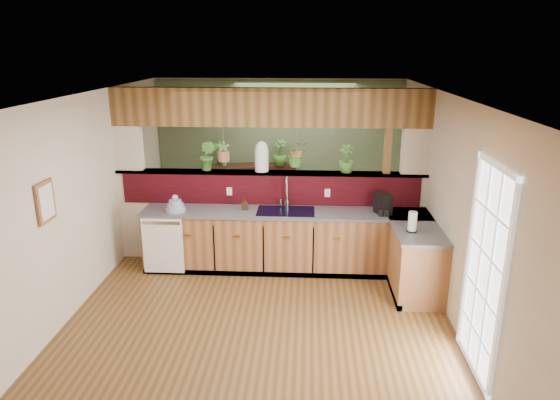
# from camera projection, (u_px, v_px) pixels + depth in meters

# --- Properties ---
(ground) EXTENTS (4.60, 7.00, 0.01)m
(ground) POSITION_uv_depth(u_px,v_px,m) (263.00, 300.00, 6.49)
(ground) COLOR brown
(ground) RESTS_ON ground
(ceiling) EXTENTS (4.60, 7.00, 0.01)m
(ceiling) POSITION_uv_depth(u_px,v_px,m) (261.00, 97.00, 5.72)
(ceiling) COLOR brown
(ceiling) RESTS_ON ground
(wall_back) EXTENTS (4.60, 0.02, 2.60)m
(wall_back) POSITION_uv_depth(u_px,v_px,m) (279.00, 149.00, 9.44)
(wall_back) COLOR beige
(wall_back) RESTS_ON ground
(wall_front) EXTENTS (4.60, 0.02, 2.60)m
(wall_front) POSITION_uv_depth(u_px,v_px,m) (204.00, 397.00, 2.77)
(wall_front) COLOR beige
(wall_front) RESTS_ON ground
(wall_left) EXTENTS (0.02, 7.00, 2.60)m
(wall_left) POSITION_uv_depth(u_px,v_px,m) (79.00, 202.00, 6.23)
(wall_left) COLOR beige
(wall_left) RESTS_ON ground
(wall_right) EXTENTS (0.02, 7.00, 2.60)m
(wall_right) POSITION_uv_depth(u_px,v_px,m) (453.00, 208.00, 5.98)
(wall_right) COLOR beige
(wall_right) RESTS_ON ground
(pass_through_partition) EXTENTS (4.60, 0.21, 2.60)m
(pass_through_partition) POSITION_uv_depth(u_px,v_px,m) (272.00, 184.00, 7.42)
(pass_through_partition) COLOR beige
(pass_through_partition) RESTS_ON ground
(pass_through_ledge) EXTENTS (4.60, 0.21, 0.04)m
(pass_through_ledge) POSITION_uv_depth(u_px,v_px,m) (270.00, 173.00, 7.37)
(pass_through_ledge) COLOR brown
(pass_through_ledge) RESTS_ON ground
(header_beam) EXTENTS (4.60, 0.15, 0.55)m
(header_beam) POSITION_uv_depth(u_px,v_px,m) (270.00, 107.00, 7.09)
(header_beam) COLOR brown
(header_beam) RESTS_ON ground
(sage_backwall) EXTENTS (4.55, 0.02, 2.55)m
(sage_backwall) POSITION_uv_depth(u_px,v_px,m) (279.00, 149.00, 9.42)
(sage_backwall) COLOR #506243
(sage_backwall) RESTS_ON ground
(countertop) EXTENTS (4.14, 1.52, 0.90)m
(countertop) POSITION_uv_depth(u_px,v_px,m) (326.00, 244.00, 7.14)
(countertop) COLOR brown
(countertop) RESTS_ON ground
(dishwasher) EXTENTS (0.58, 0.03, 0.82)m
(dishwasher) POSITION_uv_depth(u_px,v_px,m) (163.00, 245.00, 7.07)
(dishwasher) COLOR white
(dishwasher) RESTS_ON ground
(navy_sink) EXTENTS (0.82, 0.50, 0.18)m
(navy_sink) POSITION_uv_depth(u_px,v_px,m) (286.00, 216.00, 7.16)
(navy_sink) COLOR black
(navy_sink) RESTS_ON countertop
(french_door) EXTENTS (0.06, 1.02, 2.16)m
(french_door) POSITION_uv_depth(u_px,v_px,m) (484.00, 275.00, 4.81)
(french_door) COLOR white
(french_door) RESTS_ON ground
(framed_print) EXTENTS (0.04, 0.35, 0.45)m
(framed_print) POSITION_uv_depth(u_px,v_px,m) (46.00, 202.00, 5.39)
(framed_print) COLOR brown
(framed_print) RESTS_ON wall_left
(faucet) EXTENTS (0.21, 0.21, 0.48)m
(faucet) POSITION_uv_depth(u_px,v_px,m) (287.00, 191.00, 7.21)
(faucet) COLOR #B7B7B2
(faucet) RESTS_ON countertop
(dish_stack) EXTENTS (0.28, 0.28, 0.25)m
(dish_stack) POSITION_uv_depth(u_px,v_px,m) (176.00, 206.00, 7.11)
(dish_stack) COLOR #8C96B5
(dish_stack) RESTS_ON countertop
(soap_dispenser) EXTENTS (0.09, 0.09, 0.18)m
(soap_dispenser) POSITION_uv_depth(u_px,v_px,m) (245.00, 203.00, 7.18)
(soap_dispenser) COLOR #3D2816
(soap_dispenser) RESTS_ON countertop
(coffee_maker) EXTENTS (0.16, 0.27, 0.30)m
(coffee_maker) POSITION_uv_depth(u_px,v_px,m) (383.00, 205.00, 6.98)
(coffee_maker) COLOR black
(coffee_maker) RESTS_ON countertop
(paper_towel) EXTENTS (0.13, 0.13, 0.28)m
(paper_towel) POSITION_uv_depth(u_px,v_px,m) (412.00, 222.00, 6.31)
(paper_towel) COLOR black
(paper_towel) RESTS_ON countertop
(glass_jar) EXTENTS (0.20, 0.20, 0.44)m
(glass_jar) POSITION_uv_depth(u_px,v_px,m) (262.00, 157.00, 7.31)
(glass_jar) COLOR silver
(glass_jar) RESTS_ON pass_through_ledge
(ledge_plant_left) EXTENTS (0.30, 0.27, 0.45)m
(ledge_plant_left) POSITION_uv_depth(u_px,v_px,m) (208.00, 156.00, 7.35)
(ledge_plant_left) COLOR #366A24
(ledge_plant_left) RESTS_ON pass_through_ledge
(ledge_plant_right) EXTENTS (0.29, 0.29, 0.41)m
(ledge_plant_right) POSITION_uv_depth(u_px,v_px,m) (347.00, 159.00, 7.24)
(ledge_plant_right) COLOR #366A24
(ledge_plant_right) RESTS_ON pass_through_ledge
(hanging_plant_a) EXTENTS (0.22, 0.18, 0.51)m
(hanging_plant_a) POSITION_uv_depth(u_px,v_px,m) (223.00, 146.00, 7.29)
(hanging_plant_a) COLOR brown
(hanging_plant_a) RESTS_ON header_beam
(hanging_plant_b) EXTENTS (0.41, 0.38, 0.51)m
(hanging_plant_b) POSITION_uv_depth(u_px,v_px,m) (296.00, 143.00, 7.22)
(hanging_plant_b) COLOR brown
(hanging_plant_b) RESTS_ON header_beam
(shelving_console) EXTENTS (1.67, 0.95, 1.08)m
(shelving_console) POSITION_uv_depth(u_px,v_px,m) (252.00, 192.00, 9.47)
(shelving_console) COLOR black
(shelving_console) RESTS_ON ground
(shelf_plant_a) EXTENTS (0.24, 0.16, 0.45)m
(shelf_plant_a) POSITION_uv_depth(u_px,v_px,m) (219.00, 153.00, 9.27)
(shelf_plant_a) COLOR #366A24
(shelf_plant_a) RESTS_ON shelving_console
(shelf_plant_b) EXTENTS (0.35, 0.35, 0.48)m
(shelf_plant_b) POSITION_uv_depth(u_px,v_px,m) (280.00, 152.00, 9.21)
(shelf_plant_b) COLOR #366A24
(shelf_plant_b) RESTS_ON shelving_console
(floor_plant) EXTENTS (0.78, 0.72, 0.73)m
(floor_plant) POSITION_uv_depth(u_px,v_px,m) (348.00, 210.00, 8.85)
(floor_plant) COLOR #366A24
(floor_plant) RESTS_ON ground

